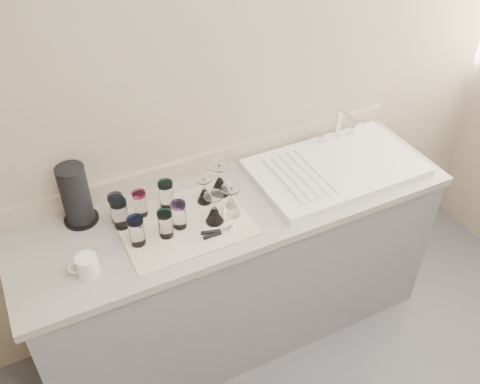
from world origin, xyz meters
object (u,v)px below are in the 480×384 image
tumbler_teal (120,213)px  tumbler_cyan (140,204)px  tumbler_magenta (137,231)px  paper_towel_roll (76,196)px  tumbler_purple (166,194)px  sink_unit (336,167)px  goblet_front_right (231,205)px  white_mug (87,266)px  tumbler_lavender (179,215)px  tumbler_blue (165,224)px  can_opener (217,232)px  goblet_front_left (214,212)px  goblet_back_right (220,184)px  tumbler_extra (117,208)px  goblet_back_left (204,194)px

tumbler_teal → tumbler_cyan: (0.10, 0.03, -0.01)m
tumbler_magenta → paper_towel_roll: (-0.18, 0.26, 0.06)m
tumbler_cyan → tumbler_purple: tumbler_purple is taller
sink_unit → tumbler_purple: 0.85m
tumbler_teal → goblet_front_right: size_ratio=0.95×
tumbler_magenta → paper_towel_roll: size_ratio=0.47×
sink_unit → tumbler_purple: (-0.84, 0.11, 0.06)m
goblet_front_right → white_mug: 0.66m
tumbler_lavender → goblet_front_right: size_ratio=0.87×
sink_unit → paper_towel_roll: bearing=170.9°
sink_unit → goblet_front_right: sink_unit is taller
tumbler_teal → tumbler_blue: bearing=-42.9°
tumbler_magenta → tumbler_lavender: tumbler_magenta is taller
goblet_front_right → can_opener: bearing=-140.2°
tumbler_purple → goblet_front_left: bearing=-51.5°
goblet_front_right → tumbler_lavender: bearing=173.7°
tumbler_teal → tumbler_lavender: size_ratio=1.09×
sink_unit → tumbler_cyan: size_ratio=6.63×
paper_towel_roll → goblet_front_left: bearing=-28.2°
goblet_back_right → can_opener: bearing=-117.2°
tumbler_cyan → white_mug: size_ratio=0.96×
can_opener → paper_towel_roll: paper_towel_roll is taller
tumbler_blue → tumbler_extra: 0.24m
tumbler_magenta → tumbler_lavender: size_ratio=1.05×
goblet_back_left → paper_towel_roll: (-0.54, 0.13, 0.09)m
tumbler_cyan → tumbler_blue: bearing=-73.1°
white_mug → sink_unit: bearing=5.9°
tumbler_cyan → sink_unit: bearing=-6.1°
sink_unit → tumbler_teal: bearing=176.3°
tumbler_teal → tumbler_extra: 0.04m
tumbler_lavender → goblet_back_left: 0.20m
tumbler_cyan → tumbler_extra: bearing=176.0°
tumbler_lavender → goblet_back_left: size_ratio=1.00×
tumbler_purple → goblet_back_right: bearing=-5.3°
tumbler_teal → tumbler_magenta: 0.14m
goblet_front_right → goblet_front_left: bearing=-171.8°
sink_unit → tumbler_cyan: sink_unit is taller
tumbler_blue → white_mug: tumbler_blue is taller
tumbler_cyan → can_opener: 0.37m
tumbler_teal → tumbler_blue: tumbler_teal is taller
tumbler_purple → goblet_back_right: goblet_back_right is taller
tumbler_teal → tumbler_magenta: tumbler_teal is taller
tumbler_cyan → tumbler_magenta: (-0.07, -0.17, 0.01)m
tumbler_extra → can_opener: bearing=-37.9°
sink_unit → tumbler_extra: (-1.07, 0.11, 0.06)m
tumbler_cyan → paper_towel_roll: bearing=159.7°
tumbler_extra → sink_unit: bearing=-5.9°
sink_unit → can_opener: size_ratio=6.03×
goblet_back_right → goblet_front_right: (-0.02, -0.15, -0.01)m
tumbler_purple → tumbler_lavender: bearing=-89.1°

